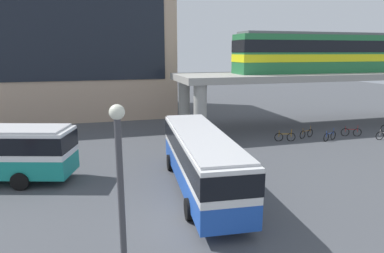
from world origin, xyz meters
name	(u,v)px	position (x,y,z in m)	size (l,w,h in m)	color
ground_plane	(151,155)	(0.00, 10.00, 0.00)	(120.00, 120.00, 0.00)	#47494F
station_building	(46,44)	(-9.03, 29.83, 8.28)	(28.23, 13.65, 16.55)	tan
elevated_platform	(319,80)	(17.87, 15.70, 4.62)	(28.86, 6.96, 5.35)	#9E9B93
train	(327,52)	(18.59, 15.70, 7.32)	(19.16, 2.96, 3.84)	#26723F
bus_main	(201,155)	(1.64, 3.04, 1.99)	(3.40, 11.21, 3.22)	#1E4CB2
bicycle_orange	(285,137)	(11.51, 10.93, 0.36)	(1.75, 0.50, 1.04)	black
bicycle_brown	(306,134)	(13.92, 11.44, 0.36)	(1.71, 0.66, 1.04)	black
bicycle_red	(351,132)	(18.12, 10.86, 0.36)	(1.69, 0.69, 1.04)	black
bicycle_blue	(330,136)	(15.29, 10.10, 0.36)	(1.69, 0.70, 1.04)	black
lamp_post	(122,209)	(-3.07, -5.71, 3.70)	(0.36, 0.36, 6.27)	#3F3F44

